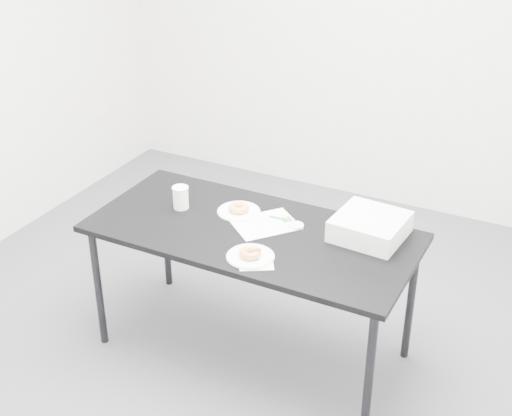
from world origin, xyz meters
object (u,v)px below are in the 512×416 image
at_px(plate_far, 239,211).
at_px(bakery_box, 370,227).
at_px(plate_near, 250,256).
at_px(donut_far, 239,208).
at_px(donut_near, 250,253).
at_px(scorecard, 265,224).
at_px(table, 252,240).
at_px(pen, 282,219).
at_px(coffee_cup, 181,197).

height_order(plate_far, bakery_box, bakery_box).
height_order(plate_near, plate_far, plate_near).
bearing_deg(donut_far, plate_near, -54.90).
height_order(donut_near, plate_far, donut_near).
bearing_deg(bakery_box, scorecard, -161.92).
bearing_deg(table, donut_near, -64.07).
distance_m(pen, plate_near, 0.40).
height_order(plate_near, bakery_box, bakery_box).
height_order(plate_far, donut_far, donut_far).
xyz_separation_m(table, plate_far, (-0.15, 0.14, 0.06)).
distance_m(plate_far, coffee_cup, 0.32).
xyz_separation_m(pen, plate_far, (-0.24, -0.02, -0.00)).
relative_size(coffee_cup, bakery_box, 0.37).
xyz_separation_m(table, donut_near, (0.11, -0.24, 0.08)).
relative_size(donut_near, coffee_cup, 0.87).
xyz_separation_m(scorecard, bakery_box, (0.52, 0.13, 0.05)).
bearing_deg(table, pen, 60.53).
relative_size(pen, plate_far, 0.64).
xyz_separation_m(plate_near, coffee_cup, (-0.56, 0.28, 0.06)).
height_order(plate_near, donut_far, donut_far).
relative_size(scorecard, pen, 2.15).
bearing_deg(coffee_cup, donut_near, -26.33).
xyz_separation_m(table, bakery_box, (0.55, 0.21, 0.11)).
distance_m(coffee_cup, bakery_box, 1.01).
bearing_deg(plate_far, plate_near, -54.90).
bearing_deg(plate_near, coffee_cup, 153.67).
relative_size(plate_near, bakery_box, 0.69).
distance_m(plate_far, bakery_box, 0.71).
distance_m(plate_near, plate_far, 0.46).
relative_size(pen, coffee_cup, 1.18).
bearing_deg(donut_far, donut_near, -54.90).
relative_size(donut_near, plate_far, 0.47).
bearing_deg(pen, plate_near, -90.41).
xyz_separation_m(scorecard, coffee_cup, (-0.48, -0.04, 0.06)).
bearing_deg(plate_near, table, 115.63).
bearing_deg(plate_near, donut_near, 0.00).
distance_m(scorecard, pen, 0.10).
bearing_deg(pen, donut_near, -90.41).
height_order(scorecard, plate_far, plate_far).
bearing_deg(pen, table, -123.17).
height_order(table, bakery_box, bakery_box).
bearing_deg(plate_far, scorecard, -16.90).
height_order(pen, donut_near, donut_near).
height_order(pen, plate_far, pen).
distance_m(donut_near, plate_far, 0.46).
height_order(donut_near, coffee_cup, coffee_cup).
relative_size(plate_far, bakery_box, 0.69).
bearing_deg(donut_far, table, -42.68).
bearing_deg(scorecard, table, -71.90).
xyz_separation_m(plate_near, plate_far, (-0.26, 0.38, -0.00)).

